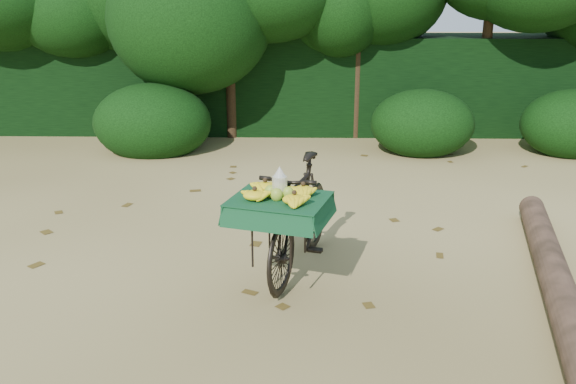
{
  "coord_description": "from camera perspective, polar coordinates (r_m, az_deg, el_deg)",
  "views": [
    {
      "loc": [
        -0.5,
        -5.7,
        2.53
      ],
      "look_at": [
        -0.62,
        -0.47,
        0.84
      ],
      "focal_mm": 38.0,
      "sensor_mm": 36.0,
      "label": 1
    }
  ],
  "objects": [
    {
      "name": "hedge_backdrop",
      "position": [
        12.12,
        3.73,
        10.17
      ],
      "size": [
        26.0,
        1.8,
        1.8
      ],
      "primitive_type": "cube",
      "color": "black",
      "rests_on": "ground"
    },
    {
      "name": "leaf_litter",
      "position": [
        6.85,
        5.42,
        -3.78
      ],
      "size": [
        7.0,
        7.3,
        0.01
      ],
      "primitive_type": null,
      "color": "#544016",
      "rests_on": "ground"
    },
    {
      "name": "tree_row",
      "position": [
        11.21,
        0.57,
        15.23
      ],
      "size": [
        14.5,
        2.0,
        4.0
      ],
      "primitive_type": null,
      "color": "black",
      "rests_on": "ground"
    },
    {
      "name": "vendor_bicycle",
      "position": [
        5.72,
        1.07,
        -2.22
      ],
      "size": [
        1.15,
        1.95,
        1.1
      ],
      "rotation": [
        0.0,
        0.0,
        -0.29
      ],
      "color": "black",
      "rests_on": "ground"
    },
    {
      "name": "fallen_log",
      "position": [
        6.01,
        23.66,
        -7.16
      ],
      "size": [
        1.18,
        3.79,
        0.28
      ],
      "primitive_type": "cylinder",
      "rotation": [
        1.57,
        0.0,
        -0.24
      ],
      "color": "brown",
      "rests_on": "ground"
    },
    {
      "name": "ground",
      "position": [
        6.26,
        5.82,
        -6.02
      ],
      "size": [
        80.0,
        80.0,
        0.0
      ],
      "primitive_type": "plane",
      "color": "tan",
      "rests_on": "ground"
    },
    {
      "name": "bush_clumps",
      "position": [
        10.26,
        6.92,
        6.11
      ],
      "size": [
        8.8,
        1.7,
        0.9
      ],
      "primitive_type": null,
      "color": "black",
      "rests_on": "ground"
    }
  ]
}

